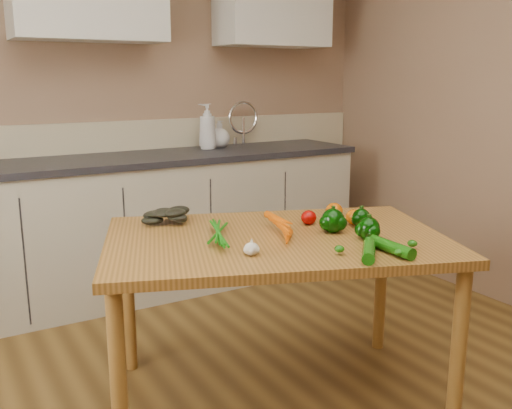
{
  "coord_description": "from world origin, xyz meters",
  "views": [
    {
      "loc": [
        -1.04,
        -1.28,
        1.39
      ],
      "look_at": [
        0.23,
        0.89,
        0.82
      ],
      "focal_mm": 40.0,
      "sensor_mm": 36.0,
      "label": 1
    }
  ],
  "objects": [
    {
      "name": "pepper_c",
      "position": [
        0.47,
        0.41,
        0.79
      ],
      "size": [
        0.09,
        0.09,
        0.09
      ],
      "primitive_type": "sphere",
      "color": "black",
      "rests_on": "table"
    },
    {
      "name": "garlic_bulb",
      "position": [
        -0.04,
        0.47,
        0.77
      ],
      "size": [
        0.06,
        0.06,
        0.05
      ],
      "primitive_type": "ellipsoid",
      "color": "beige",
      "rests_on": "table"
    },
    {
      "name": "pepper_a",
      "position": [
        0.42,
        0.57,
        0.79
      ],
      "size": [
        0.1,
        0.1,
        0.1
      ],
      "primitive_type": "sphere",
      "color": "black",
      "rests_on": "table"
    },
    {
      "name": "leafy_greens",
      "position": [
        -0.13,
        1.09,
        0.79
      ],
      "size": [
        0.2,
        0.18,
        0.1
      ],
      "primitive_type": null,
      "color": "black",
      "rests_on": "table"
    },
    {
      "name": "carrot_bunch",
      "position": [
        0.12,
        0.66,
        0.78
      ],
      "size": [
        0.31,
        0.28,
        0.07
      ],
      "primitive_type": null,
      "rotation": [
        0.0,
        0.0,
        -0.36
      ],
      "color": "#DB5805",
      "rests_on": "table"
    },
    {
      "name": "room",
      "position": [
        0.0,
        0.17,
        1.25
      ],
      "size": [
        4.04,
        5.04,
        2.64
      ],
      "color": "brown",
      "rests_on": "ground"
    },
    {
      "name": "soap_bottle_b",
      "position": [
        0.7,
        2.34,
        0.98
      ],
      "size": [
        0.11,
        0.11,
        0.17
      ],
      "primitive_type": "imported",
      "rotation": [
        0.0,
        0.0,
        0.78
      ],
      "color": "silver",
      "rests_on": "counter_run"
    },
    {
      "name": "tomato_a",
      "position": [
        0.4,
        0.73,
        0.78
      ],
      "size": [
        0.07,
        0.07,
        0.06
      ],
      "primitive_type": "ellipsoid",
      "color": "#960602",
      "rests_on": "table"
    },
    {
      "name": "counter_run",
      "position": [
        0.21,
        2.19,
        0.46
      ],
      "size": [
        2.84,
        0.64,
        1.14
      ],
      "color": "#AFA791",
      "rests_on": "ground"
    },
    {
      "name": "zucchini_b",
      "position": [
        0.32,
        0.24,
        0.77
      ],
      "size": [
        0.18,
        0.19,
        0.05
      ],
      "primitive_type": "cylinder",
      "rotation": [
        1.57,
        0.0,
        -0.74
      ],
      "color": "#0F4B08",
      "rests_on": "table"
    },
    {
      "name": "soap_bottle_a",
      "position": [
        0.66,
        2.29,
        1.06
      ],
      "size": [
        0.14,
        0.14,
        0.31
      ],
      "primitive_type": "imported",
      "rotation": [
        0.0,
        0.0,
        4.56
      ],
      "color": "silver",
      "rests_on": "counter_run"
    },
    {
      "name": "zucchini_a",
      "position": [
        0.42,
        0.22,
        0.77
      ],
      "size": [
        0.05,
        0.21,
        0.05
      ],
      "primitive_type": "cylinder",
      "rotation": [
        1.57,
        0.0,
        -0.01
      ],
      "color": "#0F4B08",
      "rests_on": "table"
    },
    {
      "name": "table",
      "position": [
        0.18,
        0.64,
        0.66
      ],
      "size": [
        1.61,
        1.32,
        0.74
      ],
      "rotation": [
        0.0,
        0.0,
        -0.36
      ],
      "color": "#A06B2E",
      "rests_on": "ground"
    },
    {
      "name": "pepper_b",
      "position": [
        0.58,
        0.58,
        0.78
      ],
      "size": [
        0.08,
        0.08,
        0.08
      ],
      "primitive_type": "sphere",
      "color": "black",
      "rests_on": "table"
    },
    {
      "name": "tomato_b",
      "position": [
        0.57,
        0.76,
        0.78
      ],
      "size": [
        0.08,
        0.08,
        0.07
      ],
      "primitive_type": "ellipsoid",
      "color": "#BE5004",
      "rests_on": "table"
    },
    {
      "name": "tomato_c",
      "position": [
        0.58,
        0.63,
        0.78
      ],
      "size": [
        0.08,
        0.08,
        0.07
      ],
      "primitive_type": "ellipsoid",
      "color": "#BE5004",
      "rests_on": "table"
    },
    {
      "name": "soap_bottle_c",
      "position": [
        0.77,
        2.34,
        0.99
      ],
      "size": [
        0.18,
        0.18,
        0.19
      ],
      "primitive_type": "imported",
      "rotation": [
        0.0,
        0.0,
        0.29
      ],
      "color": "silver",
      "rests_on": "counter_run"
    }
  ]
}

